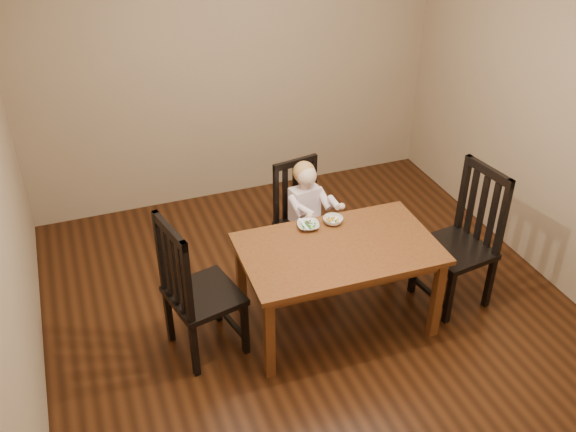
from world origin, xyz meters
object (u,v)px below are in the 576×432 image
object	(u,v)px
chair_left	(196,291)
chair_right	(463,240)
dining_table	(338,256)
bowl_peas	(308,226)
bowl_veg	(333,220)
toddler	(306,208)
chair_child	(302,220)

from	to	relation	value
chair_left	chair_right	world-z (taller)	chair_right
dining_table	bowl_peas	size ratio (longest dim) A/B	8.81
chair_left	bowl_veg	xyz separation A→B (m)	(1.12, 0.23, 0.19)
dining_table	bowl_peas	world-z (taller)	bowl_peas
bowl_peas	bowl_veg	world-z (taller)	bowl_veg
chair_right	toddler	size ratio (longest dim) A/B	2.12
chair_child	chair_left	world-z (taller)	chair_left
chair_child	chair_left	distance (m)	1.27
chair_child	bowl_veg	size ratio (longest dim) A/B	6.42
chair_right	bowl_veg	size ratio (longest dim) A/B	7.58
chair_right	bowl_peas	world-z (taller)	chair_right
chair_left	toddler	distance (m)	1.25
dining_table	toddler	world-z (taller)	toddler
bowl_veg	toddler	bearing A→B (deg)	96.65
chair_right	bowl_veg	bearing A→B (deg)	61.58
dining_table	chair_right	size ratio (longest dim) A/B	1.25
chair_left	toddler	bearing A→B (deg)	108.34
dining_table	bowl_veg	distance (m)	0.33
chair_child	chair_right	world-z (taller)	chair_right
chair_left	chair_right	distance (m)	2.06
dining_table	bowl_veg	bearing A→B (deg)	74.01
chair_right	bowl_veg	distance (m)	1.01
chair_right	toddler	world-z (taller)	chair_right
toddler	bowl_veg	distance (m)	0.44
chair_child	bowl_veg	world-z (taller)	chair_child
dining_table	chair_left	world-z (taller)	chair_left
chair_right	bowl_veg	world-z (taller)	chair_right
chair_right	toddler	distance (m)	1.25
dining_table	chair_right	xyz separation A→B (m)	(1.02, -0.05, -0.08)
bowl_peas	bowl_veg	bearing A→B (deg)	-0.95
chair_child	toddler	xyz separation A→B (m)	(0.01, -0.05, 0.14)
chair_child	bowl_peas	distance (m)	0.55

